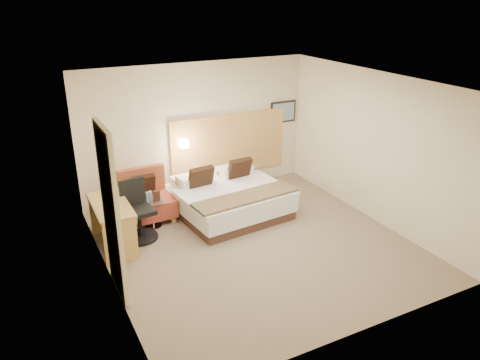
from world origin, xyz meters
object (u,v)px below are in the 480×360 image
bed (228,198)px  desk_chair (138,215)px  lounge_chair (147,200)px  desk (113,213)px  side_table (153,212)px

bed → desk_chair: size_ratio=2.05×
lounge_chair → desk: bearing=-136.0°
bed → desk_chair: desk_chair is taller
desk → desk_chair: (0.43, 0.09, -0.19)m
side_table → desk_chair: (-0.33, -0.28, 0.15)m
side_table → desk: bearing=-153.7°
lounge_chair → side_table: bearing=-91.3°
desk → desk_chair: size_ratio=1.21×
lounge_chair → desk: 1.10m
side_table → desk_chair: 0.46m
bed → lounge_chair: bed is taller
desk → desk_chair: 0.48m
side_table → desk: 0.92m
lounge_chair → desk_chair: 0.74m
lounge_chair → side_table: (-0.01, -0.37, -0.09)m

